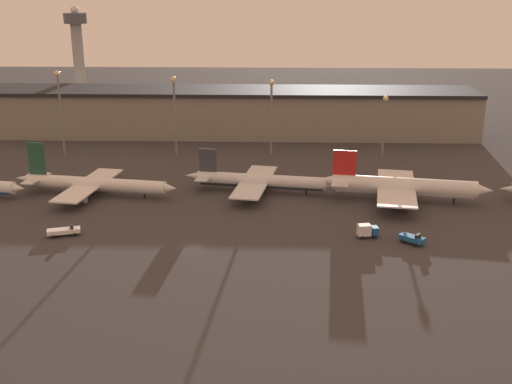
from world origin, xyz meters
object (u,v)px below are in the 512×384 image
service_vehicle_1 (367,231)px  service_vehicle_2 (64,231)px  service_vehicle_4 (412,239)px  airplane_3 (402,187)px  airplane_1 (93,184)px  airplane_2 (259,181)px  control_tower (78,55)px

service_vehicle_1 → service_vehicle_2: (-67.78, -0.86, -0.58)m
service_vehicle_4 → airplane_3: bearing=125.2°
service_vehicle_1 → airplane_3: bearing=54.6°
airplane_1 → airplane_2: bearing=14.2°
airplane_1 → airplane_3: (81.17, -2.37, 0.79)m
service_vehicle_2 → service_vehicle_4: (77.20, -2.30, 0.06)m
airplane_3 → airplane_1: bearing=-172.7°
airplane_3 → service_vehicle_1: 28.47m
airplane_2 → airplane_3: 37.62m
airplane_2 → service_vehicle_4: bearing=-36.7°
service_vehicle_1 → control_tower: size_ratio=0.11×
service_vehicle_1 → control_tower: control_tower is taller
airplane_2 → service_vehicle_2: airplane_2 is taller
airplane_2 → service_vehicle_1: bearing=-43.2°
airplane_3 → control_tower: bearing=147.2°
airplane_2 → service_vehicle_1: 40.48m
service_vehicle_4 → service_vehicle_1: bearing=-157.7°
airplane_1 → service_vehicle_2: airplane_1 is taller
airplane_1 → service_vehicle_2: (1.13, -28.83, -1.90)m
service_vehicle_1 → service_vehicle_2: service_vehicle_1 is taller
service_vehicle_2 → service_vehicle_4: 77.23m
airplane_3 → service_vehicle_4: bearing=-86.7°
airplane_3 → service_vehicle_4: 29.01m
control_tower → service_vehicle_2: bearing=-75.8°
airplane_2 → control_tower: bearing=137.7°
airplane_1 → control_tower: control_tower is taller
airplane_3 → service_vehicle_2: bearing=-152.7°
airplane_1 → airplane_2: 44.28m
airplane_1 → control_tower: 105.20m
service_vehicle_2 → control_tower: 133.04m
service_vehicle_2 → service_vehicle_4: size_ratio=1.35×
service_vehicle_4 → control_tower: bearing=171.1°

